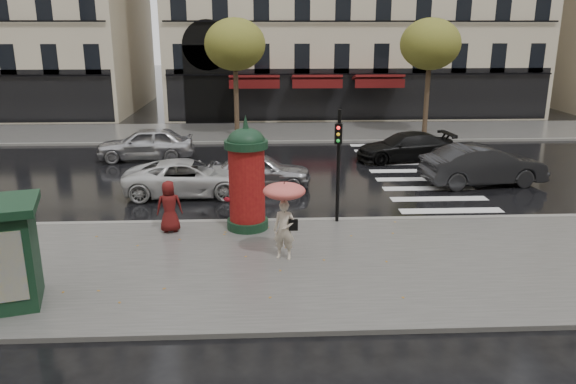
{
  "coord_description": "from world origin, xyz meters",
  "views": [
    {
      "loc": [
        -0.56,
        -14.27,
        6.2
      ],
      "look_at": [
        0.18,
        1.5,
        1.51
      ],
      "focal_mm": 35.0,
      "sensor_mm": 36.0,
      "label": 1
    }
  ],
  "objects_px": {
    "woman_red": "(236,199)",
    "car_black": "(405,147)",
    "car_far_silver": "(146,144)",
    "man_burgundy": "(169,206)",
    "morris_column": "(247,175)",
    "traffic_light": "(338,155)",
    "car_white": "(189,178)",
    "woman_umbrella": "(284,208)",
    "car_silver": "(260,170)",
    "car_darkgrey": "(483,165)"
  },
  "relations": [
    {
      "from": "car_darkgrey",
      "to": "car_far_silver",
      "type": "distance_m",
      "value": 15.34
    },
    {
      "from": "woman_umbrella",
      "to": "man_burgundy",
      "type": "xyz_separation_m",
      "value": [
        -3.41,
        2.24,
        -0.63
      ]
    },
    {
      "from": "woman_umbrella",
      "to": "traffic_light",
      "type": "relative_size",
      "value": 0.6
    },
    {
      "from": "woman_red",
      "to": "car_silver",
      "type": "xyz_separation_m",
      "value": [
        0.71,
        4.89,
        -0.33
      ]
    },
    {
      "from": "man_burgundy",
      "to": "car_darkgrey",
      "type": "bearing_deg",
      "value": -165.47
    },
    {
      "from": "woman_umbrella",
      "to": "morris_column",
      "type": "height_order",
      "value": "morris_column"
    },
    {
      "from": "morris_column",
      "to": "traffic_light",
      "type": "xyz_separation_m",
      "value": [
        2.86,
        0.42,
        0.49
      ]
    },
    {
      "from": "car_silver",
      "to": "car_black",
      "type": "height_order",
      "value": "car_silver"
    },
    {
      "from": "traffic_light",
      "to": "woman_red",
      "type": "bearing_deg",
      "value": -174.07
    },
    {
      "from": "woman_umbrella",
      "to": "car_silver",
      "type": "relative_size",
      "value": 0.54
    },
    {
      "from": "man_burgundy",
      "to": "car_far_silver",
      "type": "relative_size",
      "value": 0.35
    },
    {
      "from": "woman_umbrella",
      "to": "woman_red",
      "type": "relative_size",
      "value": 1.2
    },
    {
      "from": "morris_column",
      "to": "car_white",
      "type": "height_order",
      "value": "morris_column"
    },
    {
      "from": "woman_umbrella",
      "to": "car_darkgrey",
      "type": "relative_size",
      "value": 0.44
    },
    {
      "from": "woman_umbrella",
      "to": "man_burgundy",
      "type": "bearing_deg",
      "value": 146.78
    },
    {
      "from": "car_silver",
      "to": "woman_red",
      "type": "bearing_deg",
      "value": 174.6
    },
    {
      "from": "car_silver",
      "to": "car_darkgrey",
      "type": "xyz_separation_m",
      "value": [
        8.99,
        -0.02,
        0.12
      ]
    },
    {
      "from": "morris_column",
      "to": "car_darkgrey",
      "type": "xyz_separation_m",
      "value": [
        9.36,
        4.96,
        -1.01
      ]
    },
    {
      "from": "morris_column",
      "to": "traffic_light",
      "type": "distance_m",
      "value": 2.93
    },
    {
      "from": "traffic_light",
      "to": "morris_column",
      "type": "bearing_deg",
      "value": -171.6
    },
    {
      "from": "traffic_light",
      "to": "car_white",
      "type": "height_order",
      "value": "traffic_light"
    },
    {
      "from": "car_darkgrey",
      "to": "car_far_silver",
      "type": "bearing_deg",
      "value": 62.94
    },
    {
      "from": "woman_red",
      "to": "traffic_light",
      "type": "xyz_separation_m",
      "value": [
        3.19,
        0.33,
        1.29
      ]
    },
    {
      "from": "car_silver",
      "to": "car_white",
      "type": "height_order",
      "value": "car_silver"
    },
    {
      "from": "man_burgundy",
      "to": "traffic_light",
      "type": "xyz_separation_m",
      "value": [
        5.22,
        0.64,
        1.39
      ]
    },
    {
      "from": "car_black",
      "to": "car_far_silver",
      "type": "height_order",
      "value": "car_far_silver"
    },
    {
      "from": "car_silver",
      "to": "traffic_light",
      "type": "bearing_deg",
      "value": -148.59
    },
    {
      "from": "morris_column",
      "to": "car_white",
      "type": "distance_m",
      "value": 4.83
    },
    {
      "from": "woman_umbrella",
      "to": "car_darkgrey",
      "type": "distance_m",
      "value": 11.16
    },
    {
      "from": "woman_umbrella",
      "to": "traffic_light",
      "type": "bearing_deg",
      "value": 57.83
    },
    {
      "from": "traffic_light",
      "to": "car_silver",
      "type": "relative_size",
      "value": 0.89
    },
    {
      "from": "car_far_silver",
      "to": "man_burgundy",
      "type": "bearing_deg",
      "value": 9.85
    },
    {
      "from": "man_burgundy",
      "to": "car_silver",
      "type": "distance_m",
      "value": 5.88
    },
    {
      "from": "traffic_light",
      "to": "car_black",
      "type": "xyz_separation_m",
      "value": [
        4.39,
        8.87,
        -1.65
      ]
    },
    {
      "from": "man_burgundy",
      "to": "morris_column",
      "type": "height_order",
      "value": "morris_column"
    },
    {
      "from": "man_burgundy",
      "to": "morris_column",
      "type": "distance_m",
      "value": 2.54
    },
    {
      "from": "car_darkgrey",
      "to": "morris_column",
      "type": "bearing_deg",
      "value": 110.39
    },
    {
      "from": "car_silver",
      "to": "car_far_silver",
      "type": "xyz_separation_m",
      "value": [
        -5.46,
        5.11,
        0.09
      ]
    },
    {
      "from": "man_burgundy",
      "to": "traffic_light",
      "type": "distance_m",
      "value": 5.44
    },
    {
      "from": "woman_umbrella",
      "to": "car_black",
      "type": "bearing_deg",
      "value": 62.17
    },
    {
      "from": "car_darkgrey",
      "to": "car_black",
      "type": "xyz_separation_m",
      "value": [
        -2.11,
        4.33,
        -0.14
      ]
    },
    {
      "from": "traffic_light",
      "to": "car_silver",
      "type": "xyz_separation_m",
      "value": [
        -2.49,
        4.56,
        -1.62
      ]
    },
    {
      "from": "woman_red",
      "to": "car_black",
      "type": "height_order",
      "value": "woman_red"
    },
    {
      "from": "traffic_light",
      "to": "car_darkgrey",
      "type": "height_order",
      "value": "traffic_light"
    },
    {
      "from": "traffic_light",
      "to": "car_black",
      "type": "relative_size",
      "value": 0.79
    },
    {
      "from": "woman_umbrella",
      "to": "car_white",
      "type": "distance_m",
      "value": 7.4
    },
    {
      "from": "traffic_light",
      "to": "car_white",
      "type": "bearing_deg",
      "value": 144.74
    },
    {
      "from": "car_darkgrey",
      "to": "car_white",
      "type": "xyz_separation_m",
      "value": [
        -11.68,
        -0.88,
        -0.14
      ]
    },
    {
      "from": "woman_red",
      "to": "car_darkgrey",
      "type": "height_order",
      "value": "woman_red"
    },
    {
      "from": "man_burgundy",
      "to": "car_far_silver",
      "type": "height_order",
      "value": "man_burgundy"
    }
  ]
}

